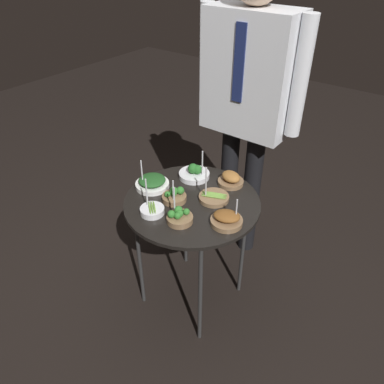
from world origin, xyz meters
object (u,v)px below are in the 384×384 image
at_px(bowl_broccoli_far_rim, 179,217).
at_px(waiter_figure, 248,89).
at_px(serving_cart, 192,209).
at_px(bowl_asparagus_center, 214,197).
at_px(bowl_roast_front_left, 227,219).
at_px(bowl_spinach_near_rim, 152,183).
at_px(bowl_broccoli_mid_right, 174,196).
at_px(bowl_asparagus_front_right, 152,210).
at_px(bowl_roast_mid_left, 231,179).
at_px(bowl_broccoli_back_right, 194,173).

distance_m(bowl_broccoli_far_rim, waiter_figure, 0.79).
xyz_separation_m(serving_cart, bowl_asparagus_center, (0.08, 0.07, 0.06)).
bearing_deg(bowl_asparagus_center, bowl_roast_front_left, -38.27).
bearing_deg(serving_cart, bowl_roast_front_left, -11.27).
height_order(bowl_asparagus_center, bowl_spinach_near_rim, bowl_asparagus_center).
height_order(bowl_broccoli_far_rim, bowl_asparagus_center, bowl_asparagus_center).
relative_size(bowl_spinach_near_rim, waiter_figure, 0.10).
bearing_deg(bowl_spinach_near_rim, bowl_roast_front_left, -2.35).
height_order(bowl_broccoli_mid_right, bowl_spinach_near_rim, bowl_spinach_near_rim).
height_order(serving_cart, bowl_asparagus_front_right, bowl_asparagus_front_right).
bearing_deg(bowl_spinach_near_rim, bowl_broccoli_far_rim, -25.22).
distance_m(bowl_broccoli_mid_right, waiter_figure, 0.69).
xyz_separation_m(bowl_asparagus_front_right, bowl_roast_mid_left, (0.16, 0.42, 0.01)).
bearing_deg(bowl_asparagus_center, bowl_broccoli_back_right, 151.90).
xyz_separation_m(bowl_broccoli_far_rim, bowl_roast_front_left, (0.17, 0.11, 0.00)).
height_order(bowl_broccoli_far_rim, bowl_roast_mid_left, bowl_broccoli_far_rim).
distance_m(bowl_roast_front_left, waiter_figure, 0.74).
height_order(bowl_broccoli_mid_right, bowl_roast_mid_left, bowl_broccoli_mid_right).
distance_m(bowl_asparagus_front_right, waiter_figure, 0.82).
distance_m(bowl_broccoli_back_right, bowl_roast_mid_left, 0.19).
bearing_deg(bowl_roast_front_left, waiter_figure, 114.32).
distance_m(bowl_asparagus_center, bowl_asparagus_front_right, 0.30).
bearing_deg(bowl_broccoli_far_rim, bowl_asparagus_center, 82.35).
xyz_separation_m(bowl_asparagus_center, bowl_roast_mid_left, (-0.01, 0.16, 0.01)).
relative_size(bowl_broccoli_far_rim, bowl_asparagus_front_right, 0.97).
distance_m(bowl_broccoli_mid_right, bowl_asparagus_center, 0.19).
bearing_deg(bowl_asparagus_front_right, bowl_roast_front_left, 24.43).
xyz_separation_m(serving_cart, waiter_figure, (-0.05, 0.55, 0.43)).
height_order(bowl_asparagus_center, waiter_figure, waiter_figure).
bearing_deg(serving_cart, bowl_asparagus_front_right, -115.22).
relative_size(serving_cart, bowl_asparagus_front_right, 3.95).
xyz_separation_m(serving_cart, bowl_roast_mid_left, (0.07, 0.23, 0.08)).
relative_size(bowl_broccoli_mid_right, bowl_roast_mid_left, 1.02).
bearing_deg(waiter_figure, bowl_asparagus_front_right, -93.24).
height_order(bowl_spinach_near_rim, bowl_roast_front_left, bowl_spinach_near_rim).
relative_size(bowl_asparagus_center, bowl_spinach_near_rim, 1.06).
relative_size(bowl_broccoli_back_right, bowl_roast_mid_left, 1.24).
bearing_deg(bowl_broccoli_back_right, bowl_asparagus_front_right, -85.70).
xyz_separation_m(bowl_spinach_near_rim, bowl_roast_front_left, (0.45, -0.02, -0.00)).
distance_m(bowl_broccoli_far_rim, bowl_roast_mid_left, 0.39).
distance_m(bowl_spinach_near_rim, bowl_roast_front_left, 0.45).
distance_m(bowl_asparagus_center, bowl_spinach_near_rim, 0.32).
relative_size(bowl_broccoli_mid_right, waiter_figure, 0.08).
xyz_separation_m(bowl_broccoli_far_rim, bowl_asparagus_center, (0.03, 0.23, -0.01)).
bearing_deg(bowl_broccoli_mid_right, bowl_roast_mid_left, 63.55).
distance_m(serving_cart, bowl_broccoli_back_right, 0.22).
height_order(bowl_broccoli_far_rim, bowl_asparagus_front_right, bowl_asparagus_front_right).
xyz_separation_m(bowl_asparagus_center, bowl_asparagus_front_right, (-0.16, -0.25, 0.00)).
height_order(bowl_broccoli_far_rim, bowl_broccoli_back_right, bowl_broccoli_far_rim).
height_order(bowl_asparagus_center, bowl_roast_front_left, bowl_asparagus_center).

